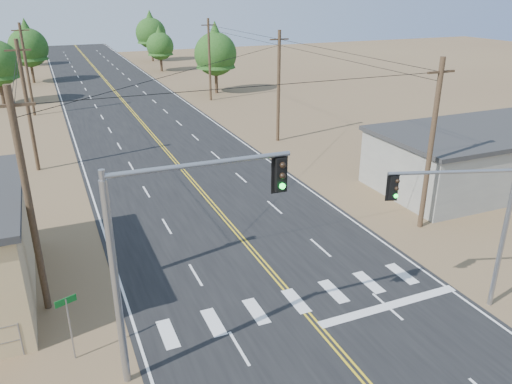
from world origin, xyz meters
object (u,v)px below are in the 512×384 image
building_right (480,158)px  signal_mast_right (472,216)px  signal_mast_left (167,238)px  street_sign (69,319)px

building_right → signal_mast_right: (-12.49, -11.18, 2.51)m
signal_mast_left → building_right: bearing=23.2°
building_right → signal_mast_left: bearing=-158.3°
building_right → signal_mast_right: bearing=-138.2°
signal_mast_left → signal_mast_right: bearing=-3.7°
signal_mast_right → street_sign: signal_mast_right is taller
signal_mast_left → signal_mast_right: signal_mast_left is taller
building_right → street_sign: (-28.66, -8.00, -0.14)m
signal_mast_left → street_sign: 5.46m
building_right → signal_mast_left: size_ratio=1.83×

